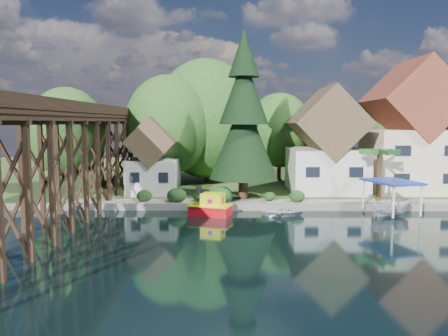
# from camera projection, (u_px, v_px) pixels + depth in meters

# --- Properties ---
(ground) EXTENTS (140.00, 140.00, 0.00)m
(ground) POSITION_uv_depth(u_px,v_px,m) (275.00, 233.00, 30.69)
(ground) COLOR black
(ground) RESTS_ON ground
(bank) EXTENTS (140.00, 52.00, 0.50)m
(bank) POSITION_uv_depth(u_px,v_px,m) (251.00, 173.00, 64.47)
(bank) COLOR #2B451B
(bank) RESTS_ON ground
(seawall) EXTENTS (60.00, 0.40, 0.62)m
(seawall) POSITION_uv_depth(u_px,v_px,m) (311.00, 207.00, 38.57)
(seawall) COLOR slate
(seawall) RESTS_ON ground
(promenade) EXTENTS (50.00, 2.60, 0.06)m
(promenade) POSITION_uv_depth(u_px,v_px,m) (330.00, 202.00, 39.81)
(promenade) COLOR gray
(promenade) RESTS_ON bank
(trestle_bridge) EXTENTS (4.12, 44.18, 9.30)m
(trestle_bridge) POSITION_uv_depth(u_px,v_px,m) (72.00, 152.00, 35.45)
(trestle_bridge) COLOR black
(trestle_bridge) RESTS_ON ground
(house_left) EXTENTS (7.64, 8.64, 11.02)m
(house_left) POSITION_uv_depth(u_px,v_px,m) (326.00, 147.00, 45.98)
(house_left) COLOR silver
(house_left) RESTS_ON bank
(house_center) EXTENTS (8.65, 9.18, 13.89)m
(house_center) POSITION_uv_depth(u_px,v_px,m) (410.00, 135.00, 46.24)
(house_center) COLOR beige
(house_center) RESTS_ON bank
(shed) EXTENTS (5.09, 5.40, 7.85)m
(shed) POSITION_uv_depth(u_px,v_px,m) (153.00, 161.00, 44.83)
(shed) COLOR silver
(shed) RESTS_ON bank
(bg_trees) EXTENTS (49.90, 13.30, 10.57)m
(bg_trees) POSITION_uv_depth(u_px,v_px,m) (265.00, 126.00, 51.05)
(bg_trees) COLOR #382314
(bg_trees) RESTS_ON bank
(shrubs) EXTENTS (15.76, 2.47, 1.70)m
(shrubs) POSITION_uv_depth(u_px,v_px,m) (214.00, 194.00, 39.82)
(shrubs) COLOR #153914
(shrubs) RESTS_ON bank
(conifer) EXTENTS (6.45, 6.45, 15.89)m
(conifer) POSITION_uv_depth(u_px,v_px,m) (244.00, 118.00, 41.02)
(conifer) COLOR #382314
(conifer) RESTS_ON bank
(palm_tree) EXTENTS (3.90, 3.90, 5.10)m
(palm_tree) POSITION_uv_depth(u_px,v_px,m) (380.00, 153.00, 39.79)
(palm_tree) COLOR #382314
(palm_tree) RESTS_ON bank
(tugboat) EXTENTS (3.87, 2.86, 2.51)m
(tugboat) POSITION_uv_depth(u_px,v_px,m) (211.00, 207.00, 36.47)
(tugboat) COLOR red
(tugboat) RESTS_ON ground
(boat_white_a) EXTENTS (3.60, 2.63, 0.73)m
(boat_white_a) POSITION_uv_depth(u_px,v_px,m) (283.00, 211.00, 36.60)
(boat_white_a) COLOR silver
(boat_white_a) RESTS_ON ground
(boat_canopy) EXTENTS (4.35, 5.32, 2.96)m
(boat_canopy) POSITION_uv_depth(u_px,v_px,m) (391.00, 201.00, 36.37)
(boat_canopy) COLOR silver
(boat_canopy) RESTS_ON ground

